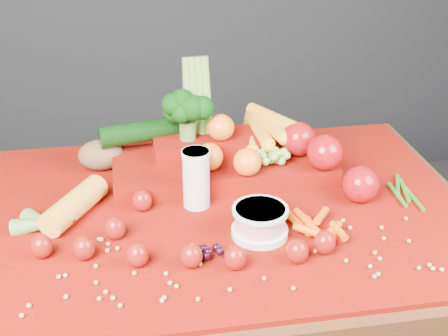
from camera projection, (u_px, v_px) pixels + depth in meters
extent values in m
cube|color=#3B1B0D|center=(226.00, 222.00, 1.39)|extent=(1.10, 0.80, 0.05)
cube|color=#3B1B0D|center=(40.00, 287.00, 1.78)|extent=(0.06, 0.06, 0.70)
cube|color=#3B1B0D|center=(360.00, 253.00, 1.92)|extent=(0.06, 0.06, 0.70)
cube|color=#6B0C03|center=(226.00, 210.00, 1.37)|extent=(1.05, 0.75, 0.01)
cylinder|color=beige|center=(196.00, 179.00, 1.35)|extent=(0.06, 0.06, 0.13)
cylinder|color=silver|center=(196.00, 153.00, 1.32)|extent=(0.06, 0.06, 0.01)
cylinder|color=silver|center=(260.00, 231.00, 1.27)|extent=(0.12, 0.12, 0.02)
cylinder|color=pink|center=(260.00, 218.00, 1.26)|extent=(0.10, 0.10, 0.05)
cylinder|color=silver|center=(260.00, 210.00, 1.25)|extent=(0.11, 0.11, 0.01)
ellipsoid|color=maroon|center=(115.00, 228.00, 1.25)|extent=(0.04, 0.04, 0.05)
cone|color=#0B3E0E|center=(114.00, 218.00, 1.24)|extent=(0.03, 0.03, 0.01)
ellipsoid|color=maroon|center=(84.00, 248.00, 1.19)|extent=(0.04, 0.04, 0.05)
cone|color=#0B3E0E|center=(82.00, 238.00, 1.18)|extent=(0.03, 0.03, 0.01)
ellipsoid|color=maroon|center=(137.00, 255.00, 1.17)|extent=(0.04, 0.04, 0.05)
cone|color=#0B3E0E|center=(136.00, 245.00, 1.16)|extent=(0.03, 0.03, 0.01)
ellipsoid|color=maroon|center=(191.00, 256.00, 1.17)|extent=(0.04, 0.04, 0.05)
cone|color=#0B3E0E|center=(191.00, 245.00, 1.16)|extent=(0.03, 0.03, 0.01)
ellipsoid|color=maroon|center=(235.00, 258.00, 1.16)|extent=(0.04, 0.04, 0.05)
cone|color=#0B3E0E|center=(235.00, 247.00, 1.15)|extent=(0.03, 0.03, 0.01)
ellipsoid|color=maroon|center=(297.00, 251.00, 1.18)|extent=(0.04, 0.04, 0.05)
cone|color=#0B3E0E|center=(298.00, 241.00, 1.17)|extent=(0.03, 0.03, 0.01)
ellipsoid|color=maroon|center=(142.00, 200.00, 1.35)|extent=(0.04, 0.04, 0.05)
cone|color=#0B3E0E|center=(141.00, 191.00, 1.34)|extent=(0.03, 0.03, 0.01)
ellipsoid|color=maroon|center=(65.00, 217.00, 1.29)|extent=(0.04, 0.04, 0.05)
cone|color=#0B3E0E|center=(64.00, 207.00, 1.28)|extent=(0.03, 0.03, 0.01)
ellipsoid|color=maroon|center=(325.00, 242.00, 1.21)|extent=(0.04, 0.04, 0.05)
cone|color=#0B3E0E|center=(326.00, 232.00, 1.20)|extent=(0.03, 0.03, 0.01)
ellipsoid|color=maroon|center=(41.00, 246.00, 1.20)|extent=(0.04, 0.04, 0.05)
cone|color=#0B3E0E|center=(40.00, 236.00, 1.18)|extent=(0.03, 0.03, 0.01)
cylinder|color=gold|center=(75.00, 205.00, 1.32)|extent=(0.14, 0.18, 0.06)
ellipsoid|color=brown|center=(101.00, 155.00, 1.51)|extent=(0.11, 0.08, 0.08)
cube|color=#6B0C03|center=(223.00, 167.00, 1.49)|extent=(0.52, 0.22, 0.04)
cube|color=#6B0C03|center=(211.00, 143.00, 1.51)|extent=(0.28, 0.12, 0.03)
sphere|color=maroon|center=(325.00, 152.00, 1.42)|extent=(0.08, 0.08, 0.08)
sphere|color=maroon|center=(361.00, 184.00, 1.38)|extent=(0.08, 0.08, 0.08)
sphere|color=maroon|center=(298.00, 139.00, 1.48)|extent=(0.08, 0.08, 0.08)
sphere|color=#CC5A0A|center=(209.00, 157.00, 1.42)|extent=(0.06, 0.06, 0.06)
sphere|color=#CC5A0A|center=(247.00, 162.00, 1.39)|extent=(0.06, 0.06, 0.06)
sphere|color=#CC5A0A|center=(221.00, 128.00, 1.48)|extent=(0.06, 0.06, 0.06)
cylinder|color=gold|center=(251.00, 137.00, 1.55)|extent=(0.06, 0.18, 0.04)
cylinder|color=gold|center=(259.00, 131.00, 1.54)|extent=(0.04, 0.18, 0.04)
cylinder|color=gold|center=(267.00, 125.00, 1.54)|extent=(0.08, 0.18, 0.04)
cylinder|color=gold|center=(273.00, 119.00, 1.53)|extent=(0.11, 0.17, 0.04)
cylinder|color=#3F662D|center=(188.00, 130.00, 1.49)|extent=(0.04, 0.04, 0.04)
cylinder|color=olive|center=(187.00, 103.00, 1.50)|extent=(0.03, 0.06, 0.22)
cylinder|color=olive|center=(194.00, 103.00, 1.50)|extent=(0.02, 0.06, 0.22)
cylinder|color=olive|center=(201.00, 102.00, 1.50)|extent=(0.02, 0.06, 0.22)
cylinder|color=olive|center=(207.00, 102.00, 1.51)|extent=(0.03, 0.06, 0.22)
cylinder|color=black|center=(152.00, 130.00, 1.51)|extent=(0.26, 0.10, 0.05)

